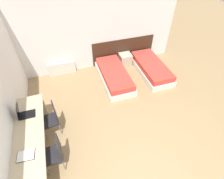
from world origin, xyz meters
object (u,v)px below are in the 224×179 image
(bed_near_window, at_px, (114,76))
(chair_near_notebook, at_px, (55,153))
(bed_near_door, at_px, (151,68))
(chair_near_laptop, at_px, (51,118))
(laptop, at_px, (24,113))
(nightstand, at_px, (125,59))

(bed_near_window, distance_m, chair_near_notebook, 3.14)
(bed_near_door, distance_m, chair_near_laptop, 3.74)
(bed_near_window, xyz_separation_m, chair_near_notebook, (-2.06, -2.35, 0.33))
(bed_near_window, distance_m, laptop, 3.00)
(chair_near_laptop, bearing_deg, bed_near_window, 27.06)
(nightstand, height_order, laptop, laptop)
(bed_near_door, bearing_deg, chair_near_notebook, -145.67)
(laptop, bearing_deg, bed_near_door, 19.67)
(bed_near_door, bearing_deg, chair_near_laptop, -157.36)
(bed_near_door, bearing_deg, nightstand, 132.32)
(bed_near_window, height_order, chair_near_notebook, chair_near_notebook)
(bed_near_door, relative_size, chair_near_laptop, 2.09)
(nightstand, xyz_separation_m, chair_near_notebook, (-2.75, -3.10, 0.30))
(bed_near_window, height_order, chair_near_laptop, chair_near_laptop)
(laptop, bearing_deg, chair_near_notebook, -61.30)
(bed_near_door, distance_m, nightstand, 1.02)
(chair_near_laptop, bearing_deg, laptop, 167.13)
(chair_near_notebook, bearing_deg, laptop, 117.06)
(nightstand, bearing_deg, bed_near_door, -47.68)
(bed_near_window, xyz_separation_m, nightstand, (0.69, 0.75, 0.03))
(bed_near_window, height_order, nightstand, nightstand)
(bed_near_window, relative_size, chair_near_laptop, 2.09)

